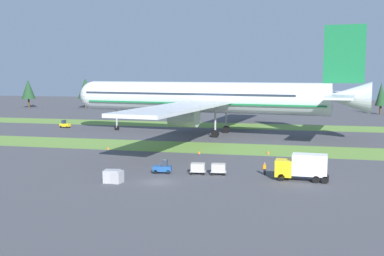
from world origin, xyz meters
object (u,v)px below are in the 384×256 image
at_px(uld_container_0, 112,176).
at_px(cargo_dolly_lead, 198,168).
at_px(pushback_tractor, 65,125).
at_px(taxiway_marker_1, 199,152).
at_px(ground_crew_marshaller, 265,168).
at_px(uld_container_1, 114,177).
at_px(taxiway_marker_0, 268,152).
at_px(taxiway_marker_3, 108,148).
at_px(cargo_dolly_second, 218,168).
at_px(taxiway_marker_2, 320,156).
at_px(baggage_tug, 163,168).
at_px(airliner, 211,97).
at_px(catering_truck, 302,166).

bearing_deg(uld_container_0, cargo_dolly_lead, 37.57).
xyz_separation_m(pushback_tractor, taxiway_marker_1, (42.38, -31.25, -0.52)).
distance_m(ground_crew_marshaller, uld_container_1, 20.82).
distance_m(taxiway_marker_0, taxiway_marker_3, 29.44).
bearing_deg(ground_crew_marshaller, pushback_tractor, -89.61).
distance_m(cargo_dolly_second, taxiway_marker_3, 29.20).
height_order(pushback_tractor, taxiway_marker_0, pushback_tractor).
bearing_deg(cargo_dolly_lead, taxiway_marker_0, -30.93).
bearing_deg(taxiway_marker_1, taxiway_marker_3, 177.24).
relative_size(taxiway_marker_2, taxiway_marker_3, 0.93).
height_order(cargo_dolly_second, uld_container_1, uld_container_1).
xyz_separation_m(baggage_tug, ground_crew_marshaller, (14.19, 2.22, 0.13)).
relative_size(cargo_dolly_second, taxiway_marker_0, 3.68).
distance_m(cargo_dolly_lead, taxiway_marker_3, 27.12).
xyz_separation_m(baggage_tug, taxiway_marker_0, (13.47, 19.52, -0.49)).
bearing_deg(uld_container_1, cargo_dolly_lead, 38.70).
bearing_deg(cargo_dolly_second, uld_container_0, 115.10).
xyz_separation_m(uld_container_0, taxiway_marker_1, (6.45, 24.00, -0.52)).
height_order(airliner, uld_container_1, airliner).
relative_size(airliner, taxiway_marker_1, 141.79).
distance_m(cargo_dolly_second, ground_crew_marshaller, 6.44).
relative_size(catering_truck, taxiway_marker_3, 13.38).
height_order(taxiway_marker_0, taxiway_marker_1, taxiway_marker_0).
bearing_deg(ground_crew_marshaller, baggage_tug, -40.77).
height_order(airliner, uld_container_0, airliner).
bearing_deg(cargo_dolly_second, cargo_dolly_lead, 90.00).
xyz_separation_m(cargo_dolly_lead, taxiway_marker_1, (-3.39, 16.42, -0.62)).
bearing_deg(cargo_dolly_lead, uld_container_1, 121.92).
xyz_separation_m(pushback_tractor, uld_container_0, (35.93, -55.24, 0.00)).
distance_m(cargo_dolly_second, taxiway_marker_0, 19.42).
distance_m(ground_crew_marshaller, taxiway_marker_2, 18.06).
bearing_deg(uld_container_0, catering_truck, 15.49).
bearing_deg(catering_truck, baggage_tug, 92.22).
xyz_separation_m(ground_crew_marshaller, taxiway_marker_2, (8.06, 16.15, -0.70)).
bearing_deg(taxiway_marker_0, pushback_tractor, 152.08).
bearing_deg(baggage_tug, cargo_dolly_second, -90.00).
bearing_deg(taxiway_marker_0, taxiway_marker_3, -176.77).
xyz_separation_m(uld_container_1, taxiway_marker_2, (26.72, 25.36, -0.54)).
relative_size(ground_crew_marshaller, taxiway_marker_2, 3.53).
distance_m(cargo_dolly_lead, pushback_tractor, 66.09).
distance_m(baggage_tug, taxiway_marker_2, 28.85).
distance_m(cargo_dolly_lead, taxiway_marker_2, 24.78).
bearing_deg(catering_truck, taxiway_marker_1, 48.79).
distance_m(airliner, cargo_dolly_second, 43.75).
distance_m(cargo_dolly_lead, catering_truck, 14.43).
relative_size(uld_container_1, taxiway_marker_1, 3.35).
height_order(pushback_tractor, taxiway_marker_3, pushback_tractor).
height_order(catering_truck, taxiway_marker_1, catering_truck).
height_order(airliner, taxiway_marker_3, airliner).
distance_m(ground_crew_marshaller, taxiway_marker_0, 17.33).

